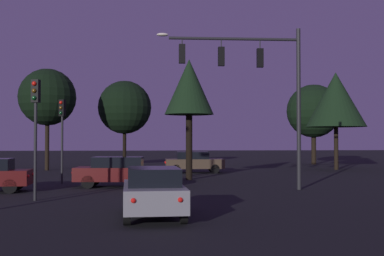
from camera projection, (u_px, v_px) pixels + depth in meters
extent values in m
plane|color=black|center=(167.00, 179.00, 29.91)|extent=(168.00, 168.00, 0.00)
cylinder|color=#232326|center=(299.00, 109.00, 23.70)|extent=(0.20, 0.20, 7.72)
cylinder|color=#232326|center=(234.00, 39.00, 23.56)|extent=(6.22, 0.23, 0.14)
ellipsoid|color=#F4EACC|center=(163.00, 35.00, 23.32)|extent=(0.56, 0.28, 0.16)
cylinder|color=#232326|center=(260.00, 44.00, 23.65)|extent=(0.05, 0.05, 0.45)
cube|color=black|center=(260.00, 58.00, 23.63)|extent=(0.30, 0.24, 0.90)
sphere|color=red|center=(259.00, 53.00, 23.78)|extent=(0.18, 0.18, 0.18)
sphere|color=#56380C|center=(259.00, 58.00, 23.77)|extent=(0.18, 0.18, 0.18)
sphere|color=#0C4219|center=(259.00, 64.00, 23.76)|extent=(0.18, 0.18, 0.18)
cylinder|color=#232326|center=(221.00, 43.00, 23.51)|extent=(0.05, 0.05, 0.40)
cube|color=black|center=(221.00, 56.00, 23.50)|extent=(0.30, 0.24, 0.90)
sphere|color=red|center=(221.00, 51.00, 23.64)|extent=(0.18, 0.18, 0.18)
sphere|color=#56380C|center=(221.00, 57.00, 23.64)|extent=(0.18, 0.18, 0.18)
sphere|color=#0C4219|center=(221.00, 63.00, 23.63)|extent=(0.18, 0.18, 0.18)
cylinder|color=#232326|center=(182.00, 41.00, 23.38)|extent=(0.05, 0.05, 0.29)
cube|color=black|center=(182.00, 54.00, 23.37)|extent=(0.30, 0.24, 0.90)
sphere|color=red|center=(182.00, 48.00, 23.51)|extent=(0.18, 0.18, 0.18)
sphere|color=#56380C|center=(182.00, 54.00, 23.51)|extent=(0.18, 0.18, 0.18)
sphere|color=#0C4219|center=(182.00, 60.00, 23.50)|extent=(0.18, 0.18, 0.18)
cylinder|color=#232326|center=(62.00, 150.00, 26.73)|extent=(0.12, 0.12, 3.65)
cube|color=black|center=(62.00, 108.00, 26.78)|extent=(0.37, 0.34, 0.90)
sphere|color=red|center=(61.00, 103.00, 26.66)|extent=(0.18, 0.18, 0.18)
sphere|color=#56380C|center=(61.00, 108.00, 26.65)|extent=(0.18, 0.18, 0.18)
sphere|color=#0C4219|center=(61.00, 113.00, 26.64)|extent=(0.18, 0.18, 0.18)
cylinder|color=#232326|center=(35.00, 151.00, 19.36)|extent=(0.12, 0.12, 3.83)
cube|color=black|center=(36.00, 91.00, 19.42)|extent=(0.35, 0.31, 0.90)
sphere|color=red|center=(34.00, 84.00, 19.28)|extent=(0.18, 0.18, 0.18)
sphere|color=#56380C|center=(34.00, 91.00, 19.28)|extent=(0.18, 0.18, 0.18)
sphere|color=#0C4219|center=(34.00, 98.00, 19.27)|extent=(0.18, 0.18, 0.18)
cube|color=gray|center=(153.00, 195.00, 15.19)|extent=(1.95, 4.13, 0.68)
cube|color=black|center=(153.00, 176.00, 15.05)|extent=(1.62, 2.26, 0.52)
cylinder|color=black|center=(127.00, 202.00, 16.41)|extent=(0.23, 0.65, 0.64)
cylinder|color=black|center=(175.00, 201.00, 16.61)|extent=(0.23, 0.65, 0.64)
cylinder|color=black|center=(127.00, 214.00, 13.75)|extent=(0.23, 0.65, 0.64)
cylinder|color=black|center=(184.00, 212.00, 13.95)|extent=(0.23, 0.65, 0.64)
sphere|color=red|center=(133.00, 201.00, 13.08)|extent=(0.14, 0.14, 0.14)
sphere|color=red|center=(180.00, 200.00, 13.24)|extent=(0.14, 0.14, 0.14)
cube|color=#4C0F0F|center=(121.00, 174.00, 24.94)|extent=(4.67, 2.10, 0.68)
cube|color=black|center=(118.00, 162.00, 24.95)|extent=(2.56, 1.69, 0.52)
cylinder|color=black|center=(152.00, 179.00, 25.72)|extent=(0.65, 0.25, 0.64)
cylinder|color=black|center=(150.00, 182.00, 24.17)|extent=(0.65, 0.25, 0.64)
cylinder|color=black|center=(94.00, 179.00, 25.69)|extent=(0.65, 0.25, 0.64)
cylinder|color=black|center=(88.00, 182.00, 24.14)|extent=(0.65, 0.25, 0.64)
sphere|color=red|center=(78.00, 171.00, 25.53)|extent=(0.14, 0.14, 0.14)
sphere|color=red|center=(73.00, 173.00, 24.30)|extent=(0.14, 0.14, 0.14)
cylinder|color=black|center=(10.00, 186.00, 21.86)|extent=(0.65, 0.24, 0.64)
cylinder|color=black|center=(17.00, 183.00, 23.42)|extent=(0.65, 0.24, 0.64)
sphere|color=red|center=(28.00, 176.00, 22.14)|extent=(0.14, 0.14, 0.14)
sphere|color=red|center=(33.00, 174.00, 23.37)|extent=(0.14, 0.14, 0.14)
cube|color=#473828|center=(195.00, 164.00, 35.87)|extent=(4.20, 1.83, 0.68)
cube|color=black|center=(193.00, 155.00, 35.88)|extent=(2.27, 1.57, 0.52)
cylinder|color=black|center=(212.00, 168.00, 36.78)|extent=(0.64, 0.20, 0.64)
cylinder|color=black|center=(215.00, 169.00, 35.18)|extent=(0.64, 0.20, 0.64)
cylinder|color=black|center=(175.00, 168.00, 36.55)|extent=(0.64, 0.20, 0.64)
cylinder|color=black|center=(176.00, 169.00, 34.95)|extent=(0.64, 0.20, 0.64)
sphere|color=red|center=(165.00, 162.00, 36.34)|extent=(0.14, 0.14, 0.14)
sphere|color=red|center=(166.00, 163.00, 35.07)|extent=(0.14, 0.14, 0.14)
cylinder|color=black|center=(125.00, 146.00, 44.05)|extent=(0.31, 0.31, 3.63)
sphere|color=black|center=(125.00, 107.00, 44.14)|extent=(4.74, 4.74, 4.74)
cylinder|color=black|center=(314.00, 147.00, 48.21)|extent=(0.46, 0.46, 3.39)
sphere|color=black|center=(313.00, 111.00, 48.30)|extent=(5.18, 5.18, 5.18)
cylinder|color=black|center=(189.00, 147.00, 29.56)|extent=(0.39, 0.39, 3.89)
cone|color=black|center=(189.00, 87.00, 29.65)|extent=(2.95, 2.95, 3.33)
cylinder|color=black|center=(47.00, 144.00, 38.84)|extent=(0.32, 0.32, 4.18)
sphere|color=black|center=(47.00, 97.00, 38.93)|extent=(4.48, 4.48, 4.48)
cylinder|color=black|center=(336.00, 148.00, 39.58)|extent=(0.34, 0.34, 3.43)
cone|color=black|center=(336.00, 100.00, 39.67)|extent=(4.76, 4.76, 4.38)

